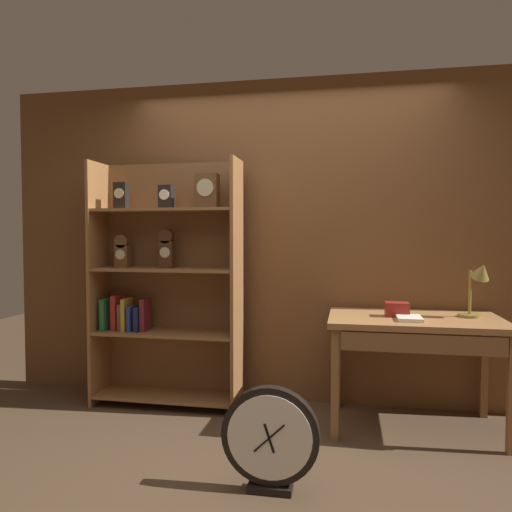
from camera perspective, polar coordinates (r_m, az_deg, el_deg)
name	(u,v)px	position (r m, az deg, el deg)	size (l,w,h in m)	color
ground_plane	(258,479)	(2.94, 0.19, -24.81)	(10.00, 10.00, 0.00)	#4C3826
back_wood_panel	(288,241)	(3.92, 3.80, 1.77)	(4.80, 0.05, 2.60)	brown
bookshelf	(164,283)	(3.90, -10.76, -3.17)	(1.17, 0.34, 1.93)	brown
workbench	(415,331)	(3.54, 18.27, -8.40)	(1.17, 0.72, 0.78)	#9E6B3D
desk_lamp	(478,282)	(3.63, 24.77, -2.75)	(0.22, 0.22, 0.40)	olive
toolbox_small	(397,309)	(3.53, 16.31, -6.07)	(0.16, 0.12, 0.10)	maroon
open_repair_manual	(409,318)	(3.41, 17.64, -7.01)	(0.16, 0.22, 0.03)	silver
round_clock_large	(270,438)	(2.70, 1.69, -20.72)	(0.52, 0.11, 0.56)	black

